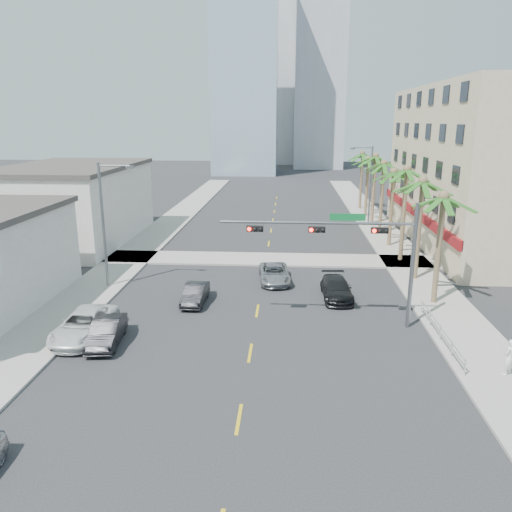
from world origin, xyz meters
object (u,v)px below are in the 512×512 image
Objects in this scene: traffic_signal_mast at (357,243)px; car_parked_mid at (107,332)px; pedestrian at (509,357)px; car_parked_far at (84,325)px; car_lane_left at (195,294)px; car_lane_right at (336,289)px; car_lane_center at (274,273)px.

traffic_signal_mast is 14.73m from car_parked_mid.
traffic_signal_mast is at bearing -81.08° from pedestrian.
traffic_signal_mast is 16.00m from car_parked_far.
traffic_signal_mast is 2.85× the size of car_lane_left.
car_parked_far is at bearing -48.32° from pedestrian.
car_lane_right reaches higher than car_lane_left.
car_parked_mid is at bearing -118.51° from car_lane_left.
car_lane_right is (13.14, 8.08, -0.01)m from car_parked_mid.
car_parked_mid is 20.41m from pedestrian.
car_parked_mid is 1.66m from car_parked_far.
traffic_signal_mast is at bearing 7.23° from car_parked_mid.
traffic_signal_mast is 2.37× the size of car_lane_right.
car_lane_right is 12.65m from pedestrian.
car_parked_mid is 7.50m from car_lane_left.
pedestrian is at bearing -13.03° from car_parked_mid.
traffic_signal_mast reaches higher than pedestrian.
car_parked_mid reaches higher than car_lane_left.
traffic_signal_mast reaches higher than car_parked_far.
car_lane_center is 1.01× the size of car_lane_right.
car_parked_far is 1.38× the size of car_lane_left.
traffic_signal_mast reaches higher than car_lane_center.
car_lane_left is at bearing -173.03° from car_lane_right.
car_parked_mid reaches higher than car_lane_center.
pedestrian reaches higher than car_lane_left.
car_lane_right is at bearing 9.89° from car_lane_left.
car_parked_far reaches higher than car_lane_center.
traffic_signal_mast is 6.50m from car_lane_right.
car_lane_left is (-10.01, 3.24, -4.42)m from traffic_signal_mast.
traffic_signal_mast is at bearing 10.07° from car_parked_far.
car_lane_center is (5.14, 4.83, 0.01)m from car_lane_left.
traffic_signal_mast reaches higher than car_parked_mid.
car_parked_far is 1.15× the size of car_lane_right.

